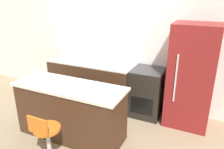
{
  "coord_description": "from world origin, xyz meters",
  "views": [
    {
      "loc": [
        1.95,
        -3.42,
        2.26
      ],
      "look_at": [
        0.49,
        -0.27,
        0.96
      ],
      "focal_mm": 35.0,
      "sensor_mm": 36.0,
      "label": 1
    }
  ],
  "objects_px": {
    "oven_range": "(147,92)",
    "stool_chair": "(47,138)",
    "refrigerator": "(191,77)",
    "kettle": "(70,55)",
    "mixing_bowl": "(99,61)"
  },
  "relations": [
    {
      "from": "oven_range",
      "to": "stool_chair",
      "type": "xyz_separation_m",
      "value": [
        -0.86,
        -1.87,
        -0.07
      ]
    },
    {
      "from": "refrigerator",
      "to": "stool_chair",
      "type": "xyz_separation_m",
      "value": [
        -1.62,
        -1.87,
        -0.51
      ]
    },
    {
      "from": "refrigerator",
      "to": "kettle",
      "type": "height_order",
      "value": "refrigerator"
    },
    {
      "from": "stool_chair",
      "to": "oven_range",
      "type": "bearing_deg",
      "value": 65.34
    },
    {
      "from": "refrigerator",
      "to": "mixing_bowl",
      "type": "height_order",
      "value": "refrigerator"
    },
    {
      "from": "oven_range",
      "to": "kettle",
      "type": "xyz_separation_m",
      "value": [
        -1.71,
        -0.04,
        0.54
      ]
    },
    {
      "from": "refrigerator",
      "to": "kettle",
      "type": "bearing_deg",
      "value": -179.28
    },
    {
      "from": "refrigerator",
      "to": "mixing_bowl",
      "type": "xyz_separation_m",
      "value": [
        -1.78,
        -0.03,
        0.06
      ]
    },
    {
      "from": "kettle",
      "to": "mixing_bowl",
      "type": "bearing_deg",
      "value": 0.0
    },
    {
      "from": "kettle",
      "to": "mixing_bowl",
      "type": "xyz_separation_m",
      "value": [
        0.69,
        0.0,
        -0.04
      ]
    },
    {
      "from": "refrigerator",
      "to": "stool_chair",
      "type": "relative_size",
      "value": 2.31
    },
    {
      "from": "stool_chair",
      "to": "mixing_bowl",
      "type": "height_order",
      "value": "mixing_bowl"
    },
    {
      "from": "kettle",
      "to": "stool_chair",
      "type": "bearing_deg",
      "value": -65.11
    },
    {
      "from": "refrigerator",
      "to": "oven_range",
      "type": "bearing_deg",
      "value": 179.6
    },
    {
      "from": "oven_range",
      "to": "kettle",
      "type": "height_order",
      "value": "kettle"
    }
  ]
}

